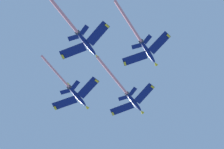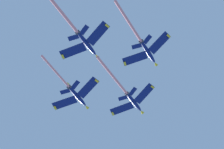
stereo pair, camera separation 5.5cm
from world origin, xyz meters
TOP-DOWN VIEW (x-y plane):
  - jet_lead at (9.04, -1.95)m, footprint 29.89×19.30m
  - jet_left_wing at (1.21, 17.00)m, footprint 26.36×19.38m
  - jet_right_wing at (-9.34, -12.33)m, footprint 28.46×19.40m
  - jet_slot at (-19.73, 8.07)m, footprint 28.65×19.31m

SIDE VIEW (x-z plane):
  - jet_slot at x=-19.73m, z-range 147.80..165.15m
  - jet_right_wing at x=-9.34m, z-range 156.29..173.68m
  - jet_left_wing at x=1.21m, z-range 158.51..174.54m
  - jet_lead at x=9.04m, z-range 163.19..181.83m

